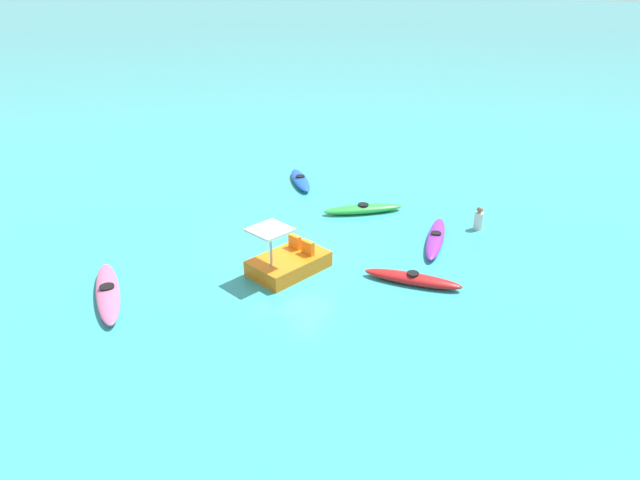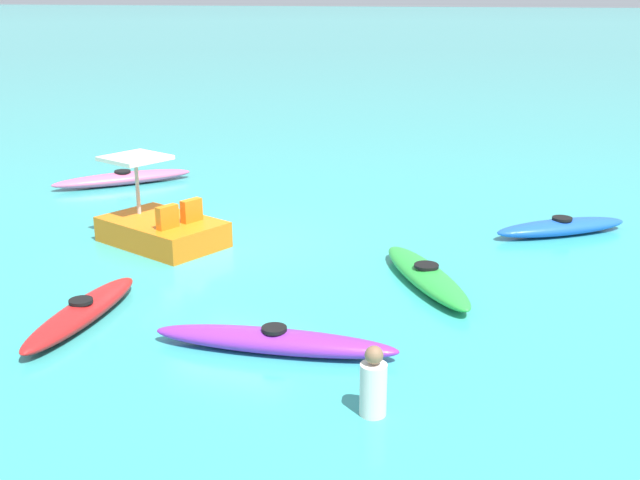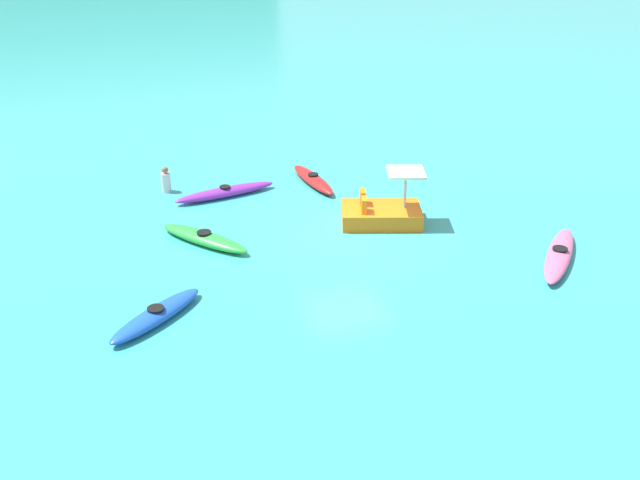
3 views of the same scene
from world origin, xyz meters
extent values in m
plane|color=#38ADA8|center=(0.00, 0.00, 0.00)|extent=(600.00, 600.00, 0.00)
ellipsoid|color=green|center=(-4.00, 1.06, 0.16)|extent=(2.36, 2.95, 0.32)
cylinder|color=black|center=(-4.00, 1.06, 0.35)|extent=(0.58, 0.58, 0.05)
ellipsoid|color=pink|center=(4.97, -3.40, 0.16)|extent=(2.94, 3.06, 0.32)
cylinder|color=black|center=(4.97, -3.40, 0.35)|extent=(0.59, 0.59, 0.05)
ellipsoid|color=blue|center=(-6.00, -2.71, 0.16)|extent=(2.75, 2.30, 0.32)
cylinder|color=black|center=(-6.00, -2.71, 0.35)|extent=(0.57, 0.57, 0.05)
ellipsoid|color=red|center=(0.54, 4.35, 0.16)|extent=(0.80, 3.00, 0.32)
cylinder|color=black|center=(0.54, 4.35, 0.35)|extent=(0.39, 0.39, 0.05)
ellipsoid|color=purple|center=(-2.58, 4.29, 0.16)|extent=(3.51, 1.04, 0.32)
cylinder|color=black|center=(-2.58, 4.29, 0.35)|extent=(0.40, 0.40, 0.05)
cube|color=orange|center=(1.40, 0.60, 0.25)|extent=(2.77, 2.22, 0.50)
cube|color=orange|center=(0.98, 1.07, 0.72)|extent=(0.30, 0.47, 0.44)
cube|color=orange|center=(0.78, 0.50, 0.72)|extent=(0.30, 0.47, 0.44)
cylinder|color=#B2B2B7|center=(2.05, 0.37, 1.05)|extent=(0.08, 0.08, 1.10)
cube|color=silver|center=(2.05, 0.37, 1.64)|extent=(1.41, 1.41, 0.08)
cylinder|color=silver|center=(-4.32, 5.43, 0.33)|extent=(0.33, 0.33, 0.65)
sphere|color=#8C6647|center=(-4.32, 5.43, 0.77)|extent=(0.22, 0.22, 0.22)
camera|label=1|loc=(14.46, 7.71, 8.23)|focal=30.18mm
camera|label=2|loc=(-6.43, 13.14, 4.72)|focal=43.01mm
camera|label=3|loc=(-7.74, -18.59, 9.65)|focal=42.57mm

